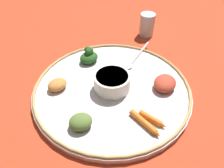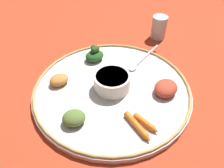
{
  "view_description": "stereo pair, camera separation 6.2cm",
  "coord_description": "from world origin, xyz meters",
  "views": [
    {
      "loc": [
        -0.41,
        -0.19,
        0.45
      ],
      "look_at": [
        0.0,
        0.0,
        0.03
      ],
      "focal_mm": 35.28,
      "sensor_mm": 36.0,
      "label": 1
    },
    {
      "loc": [
        -0.38,
        -0.25,
        0.45
      ],
      "look_at": [
        0.0,
        0.0,
        0.03
      ],
      "focal_mm": 35.28,
      "sensor_mm": 36.0,
      "label": 2
    }
  ],
  "objects": [
    {
      "name": "mound_squash",
      "position": [
        -0.07,
        0.14,
        0.03
      ],
      "size": [
        0.07,
        0.06,
        0.03
      ],
      "primitive_type": "ellipsoid",
      "rotation": [
        0.0,
        0.0,
        5.93
      ],
      "color": "#C67A38",
      "rests_on": "platter"
    },
    {
      "name": "spoon",
      "position": [
        0.15,
        -0.01,
        0.02
      ],
      "size": [
        0.18,
        0.03,
        0.01
      ],
      "color": "silver",
      "rests_on": "platter"
    },
    {
      "name": "greens_pile",
      "position": [
        0.08,
        0.12,
        0.04
      ],
      "size": [
        0.08,
        0.07,
        0.05
      ],
      "color": "#23511E",
      "rests_on": "platter"
    },
    {
      "name": "platter",
      "position": [
        0.0,
        0.0,
        0.01
      ],
      "size": [
        0.45,
        0.45,
        0.02
      ],
      "primitive_type": "cylinder",
      "color": "silver",
      "rests_on": "ground_plane"
    },
    {
      "name": "drinking_glass",
      "position": [
        0.35,
        0.02,
        0.04
      ],
      "size": [
        0.06,
        0.06,
        0.09
      ],
      "color": "silver",
      "rests_on": "ground_plane"
    },
    {
      "name": "carrot_near_spoon",
      "position": [
        -0.08,
        -0.13,
        0.02
      ],
      "size": [
        0.05,
        0.09,
        0.02
      ],
      "color": "orange",
      "rests_on": "platter"
    },
    {
      "name": "mound_berbere_red",
      "position": [
        0.07,
        -0.13,
        0.03
      ],
      "size": [
        0.08,
        0.06,
        0.03
      ],
      "primitive_type": "ellipsoid",
      "rotation": [
        0.0,
        0.0,
        6.22
      ],
      "color": "#B73D28",
      "rests_on": "platter"
    },
    {
      "name": "mound_collards",
      "position": [
        -0.15,
        0.01,
        0.03
      ],
      "size": [
        0.07,
        0.07,
        0.03
      ],
      "primitive_type": "ellipsoid",
      "rotation": [
        0.0,
        0.0,
        2.36
      ],
      "color": "#567033",
      "rests_on": "platter"
    },
    {
      "name": "platter_rim",
      "position": [
        0.0,
        0.0,
        0.02
      ],
      "size": [
        0.44,
        0.44,
        0.01
      ],
      "primitive_type": "torus",
      "color": "tan",
      "rests_on": "platter"
    },
    {
      "name": "carrot_outer",
      "position": [
        -0.06,
        -0.14,
        0.02
      ],
      "size": [
        0.03,
        0.08,
        0.01
      ],
      "color": "orange",
      "rests_on": "platter"
    },
    {
      "name": "center_bowl",
      "position": [
        0.0,
        0.0,
        0.04
      ],
      "size": [
        0.1,
        0.1,
        0.05
      ],
      "color": "silver",
      "rests_on": "platter"
    },
    {
      "name": "ground_plane",
      "position": [
        0.0,
        0.0,
        0.0
      ],
      "size": [
        2.4,
        2.4,
        0.0
      ],
      "primitive_type": "plane",
      "color": "#B7381E"
    }
  ]
}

